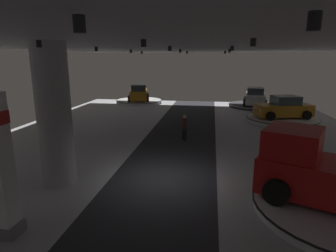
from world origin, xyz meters
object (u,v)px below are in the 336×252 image
display_platform_deep_left (139,101)px  display_car_deep_left (139,93)px  display_platform_far_right (282,119)px  display_car_far_right (284,108)px  display_platform_deep_right (254,105)px  column_left (54,116)px  visitor_walking_near (184,126)px  display_car_deep_right (255,97)px

display_platform_deep_left → display_car_deep_left: display_car_deep_left is taller
display_platform_far_right → display_car_far_right: bearing=14.4°
display_car_deep_left → display_platform_deep_left: bearing=102.6°
display_platform_deep_left → display_platform_deep_right: bearing=-4.0°
display_platform_deep_right → column_left: bearing=-117.3°
display_car_far_right → display_car_deep_left: bearing=150.8°
column_left → visitor_walking_near: bearing=57.1°
display_car_deep_right → visitor_walking_near: (-5.92, -13.21, -0.14)m
display_platform_deep_right → display_car_deep_left: bearing=176.2°
display_platform_deep_left → display_car_deep_left: (0.01, -0.03, 0.92)m
column_left → display_car_deep_left: column_left is taller
display_car_far_right → display_platform_deep_right: (-1.22, 6.77, -0.93)m
display_platform_far_right → display_car_deep_right: (-1.20, 6.75, 0.87)m
display_platform_far_right → display_platform_deep_right: size_ratio=1.06×
display_car_deep_right → visitor_walking_near: display_car_deep_right is taller
display_platform_deep_left → display_car_far_right: bearing=-29.3°
display_platform_deep_left → display_car_deep_right: display_car_deep_right is taller
display_platform_far_right → visitor_walking_near: (-7.12, -6.47, 0.72)m
column_left → display_platform_deep_left: bearing=95.7°
column_left → display_platform_deep_left: (-2.07, 20.84, -2.56)m
column_left → visitor_walking_near: (4.37, 6.74, -1.84)m
visitor_walking_near → display_platform_deep_left: bearing=114.6°
column_left → display_car_deep_right: bearing=62.7°
display_car_deep_left → display_platform_far_right: bearing=-29.3°
display_platform_far_right → display_car_deep_right: bearing=100.1°
display_car_deep_right → display_platform_far_right: bearing=-79.9°
display_platform_deep_left → column_left: bearing=-84.3°
display_car_deep_left → display_car_far_right: 15.56m
column_left → display_platform_deep_left: 21.10m
display_car_far_right → display_platform_deep_right: bearing=100.2°
display_car_far_right → display_car_deep_right: bearing=100.3°
display_platform_far_right → display_platform_deep_right: bearing=100.0°
column_left → display_platform_far_right: bearing=49.0°
column_left → visitor_walking_near: size_ratio=3.46×
display_platform_deep_left → display_car_deep_right: bearing=-4.1°
display_car_deep_left → column_left: bearing=-84.3°
display_platform_far_right → display_platform_deep_right: display_platform_far_right is taller
display_car_far_right → display_car_deep_right: 6.85m
display_platform_deep_right → display_car_deep_right: bearing=-97.5°
display_platform_far_right → visitor_walking_near: visitor_walking_near is taller
display_car_far_right → visitor_walking_near: display_car_far_right is taller
column_left → display_car_deep_right: size_ratio=1.25×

